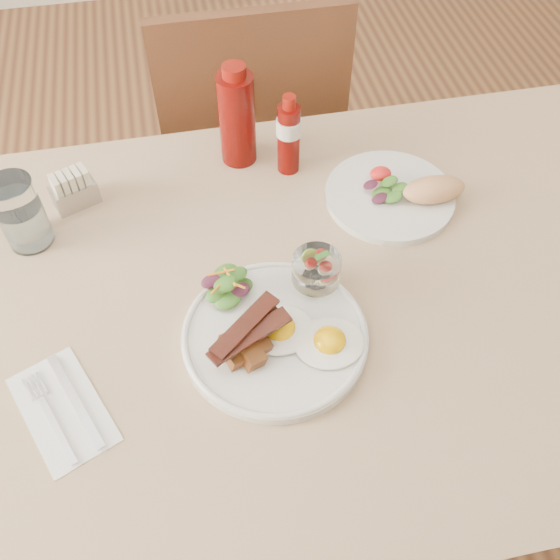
{
  "coord_description": "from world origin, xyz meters",
  "views": [
    {
      "loc": [
        -0.17,
        -0.58,
        1.55
      ],
      "look_at": [
        -0.06,
        -0.02,
        0.82
      ],
      "focal_mm": 40.0,
      "sensor_mm": 36.0,
      "label": 1
    }
  ],
  "objects_px": {
    "hot_sauce_bottle": "(289,135)",
    "water_glass": "(22,217)",
    "table": "(311,322)",
    "fruit_cup": "(316,269)",
    "second_plate": "(400,193)",
    "ketchup_bottle": "(237,117)",
    "chair_far": "(249,141)",
    "main_plate": "(275,337)",
    "sugar_caddy": "(74,191)"
  },
  "relations": [
    {
      "from": "ketchup_bottle",
      "to": "main_plate",
      "type": "bearing_deg",
      "value": -91.8
    },
    {
      "from": "table",
      "to": "chair_far",
      "type": "distance_m",
      "value": 0.68
    },
    {
      "from": "fruit_cup",
      "to": "sugar_caddy",
      "type": "relative_size",
      "value": 0.87
    },
    {
      "from": "ketchup_bottle",
      "to": "hot_sauce_bottle",
      "type": "distance_m",
      "value": 0.1
    },
    {
      "from": "table",
      "to": "ketchup_bottle",
      "type": "relative_size",
      "value": 6.71
    },
    {
      "from": "main_plate",
      "to": "fruit_cup",
      "type": "bearing_deg",
      "value": 43.25
    },
    {
      "from": "table",
      "to": "fruit_cup",
      "type": "distance_m",
      "value": 0.15
    },
    {
      "from": "ketchup_bottle",
      "to": "water_glass",
      "type": "xyz_separation_m",
      "value": [
        -0.38,
        -0.14,
        -0.04
      ]
    },
    {
      "from": "table",
      "to": "main_plate",
      "type": "distance_m",
      "value": 0.15
    },
    {
      "from": "second_plate",
      "to": "hot_sauce_bottle",
      "type": "relative_size",
      "value": 1.52
    },
    {
      "from": "sugar_caddy",
      "to": "main_plate",
      "type": "bearing_deg",
      "value": -73.1
    },
    {
      "from": "fruit_cup",
      "to": "table",
      "type": "bearing_deg",
      "value": 119.42
    },
    {
      "from": "fruit_cup",
      "to": "water_glass",
      "type": "height_order",
      "value": "water_glass"
    },
    {
      "from": "second_plate",
      "to": "ketchup_bottle",
      "type": "height_order",
      "value": "ketchup_bottle"
    },
    {
      "from": "table",
      "to": "fruit_cup",
      "type": "relative_size",
      "value": 17.26
    },
    {
      "from": "ketchup_bottle",
      "to": "sugar_caddy",
      "type": "distance_m",
      "value": 0.32
    },
    {
      "from": "main_plate",
      "to": "ketchup_bottle",
      "type": "relative_size",
      "value": 1.41
    },
    {
      "from": "fruit_cup",
      "to": "ketchup_bottle",
      "type": "relative_size",
      "value": 0.39
    },
    {
      "from": "chair_far",
      "to": "main_plate",
      "type": "distance_m",
      "value": 0.78
    },
    {
      "from": "table",
      "to": "ketchup_bottle",
      "type": "xyz_separation_m",
      "value": [
        -0.06,
        0.34,
        0.18
      ]
    },
    {
      "from": "ketchup_bottle",
      "to": "water_glass",
      "type": "distance_m",
      "value": 0.41
    },
    {
      "from": "hot_sauce_bottle",
      "to": "sugar_caddy",
      "type": "height_order",
      "value": "hot_sauce_bottle"
    },
    {
      "from": "main_plate",
      "to": "second_plate",
      "type": "bearing_deg",
      "value": 41.98
    },
    {
      "from": "fruit_cup",
      "to": "sugar_caddy",
      "type": "height_order",
      "value": "fruit_cup"
    },
    {
      "from": "table",
      "to": "main_plate",
      "type": "relative_size",
      "value": 4.75
    },
    {
      "from": "chair_far",
      "to": "hot_sauce_bottle",
      "type": "relative_size",
      "value": 5.8
    },
    {
      "from": "ketchup_bottle",
      "to": "table",
      "type": "bearing_deg",
      "value": -79.35
    },
    {
      "from": "second_plate",
      "to": "hot_sauce_bottle",
      "type": "bearing_deg",
      "value": 145.75
    },
    {
      "from": "hot_sauce_bottle",
      "to": "sugar_caddy",
      "type": "relative_size",
      "value": 1.82
    },
    {
      "from": "hot_sauce_bottle",
      "to": "second_plate",
      "type": "bearing_deg",
      "value": -34.25
    },
    {
      "from": "fruit_cup",
      "to": "sugar_caddy",
      "type": "distance_m",
      "value": 0.47
    },
    {
      "from": "fruit_cup",
      "to": "hot_sauce_bottle",
      "type": "bearing_deg",
      "value": 86.32
    },
    {
      "from": "chair_far",
      "to": "second_plate",
      "type": "relative_size",
      "value": 3.81
    },
    {
      "from": "chair_far",
      "to": "ketchup_bottle",
      "type": "height_order",
      "value": "ketchup_bottle"
    },
    {
      "from": "second_plate",
      "to": "main_plate",
      "type": "bearing_deg",
      "value": -138.02
    },
    {
      "from": "hot_sauce_bottle",
      "to": "sugar_caddy",
      "type": "distance_m",
      "value": 0.39
    },
    {
      "from": "main_plate",
      "to": "water_glass",
      "type": "bearing_deg",
      "value": 142.63
    },
    {
      "from": "second_plate",
      "to": "water_glass",
      "type": "height_order",
      "value": "water_glass"
    },
    {
      "from": "main_plate",
      "to": "fruit_cup",
      "type": "distance_m",
      "value": 0.12
    },
    {
      "from": "second_plate",
      "to": "hot_sauce_bottle",
      "type": "height_order",
      "value": "hot_sauce_bottle"
    },
    {
      "from": "hot_sauce_bottle",
      "to": "water_glass",
      "type": "height_order",
      "value": "hot_sauce_bottle"
    },
    {
      "from": "fruit_cup",
      "to": "second_plate",
      "type": "xyz_separation_m",
      "value": [
        0.2,
        0.18,
        -0.04
      ]
    },
    {
      "from": "table",
      "to": "sugar_caddy",
      "type": "height_order",
      "value": "sugar_caddy"
    },
    {
      "from": "second_plate",
      "to": "ketchup_bottle",
      "type": "bearing_deg",
      "value": 147.11
    },
    {
      "from": "main_plate",
      "to": "hot_sauce_bottle",
      "type": "bearing_deg",
      "value": 75.12
    },
    {
      "from": "chair_far",
      "to": "second_plate",
      "type": "height_order",
      "value": "chair_far"
    },
    {
      "from": "chair_far",
      "to": "table",
      "type": "bearing_deg",
      "value": -90.0
    },
    {
      "from": "water_glass",
      "to": "sugar_caddy",
      "type": "bearing_deg",
      "value": 44.02
    },
    {
      "from": "chair_far",
      "to": "ketchup_bottle",
      "type": "xyz_separation_m",
      "value": [
        -0.06,
        -0.32,
        0.32
      ]
    },
    {
      "from": "hot_sauce_bottle",
      "to": "chair_far",
      "type": "bearing_deg",
      "value": 93.28
    }
  ]
}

